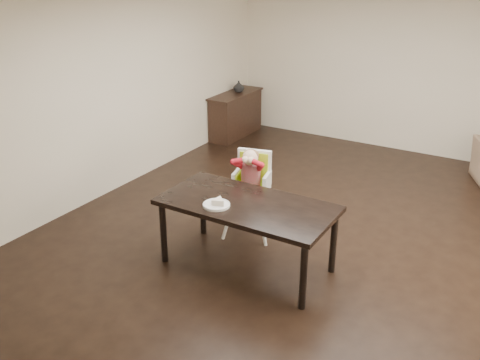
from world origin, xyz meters
The scene contains 7 objects.
ground centered at (0.00, 0.00, 0.00)m, with size 7.00×7.00×0.00m, color black.
room_walls centered at (0.00, 0.00, 1.86)m, with size 6.02×7.02×2.71m.
dining_table centered at (-0.36, -1.03, 0.67)m, with size 1.80×0.90×0.75m.
high_chair centered at (-0.71, -0.33, 0.75)m, with size 0.53×0.53×1.06m.
plate centered at (-0.59, -1.25, 0.78)m, with size 0.30×0.30×0.08m.
sideboard centered at (-2.78, 2.70, 0.40)m, with size 0.44×1.26×0.79m.
vase centered at (-2.78, 2.81, 0.89)m, with size 0.19×0.20×0.19m, color #99999E.
Camera 1 is at (2.11, -5.29, 3.12)m, focal length 40.00 mm.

